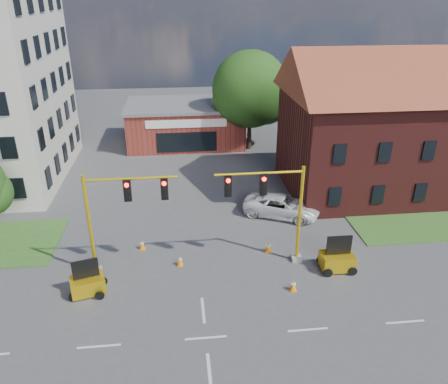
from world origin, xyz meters
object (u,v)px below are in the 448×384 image
at_px(signal_mast_west, 118,212).
at_px(pickup_white, 282,206).
at_px(trailer_east, 337,260).
at_px(signal_mast_east, 273,204).
at_px(trailer_west, 88,283).

bearing_deg(signal_mast_west, pickup_white, 28.80).
bearing_deg(trailer_east, pickup_white, 103.83).
distance_m(signal_mast_west, pickup_white, 12.71).
bearing_deg(signal_mast_west, trailer_east, -5.48).
distance_m(signal_mast_west, trailer_east, 12.94).
height_order(signal_mast_east, trailer_east, signal_mast_east).
xyz_separation_m(trailer_west, pickup_white, (12.56, 7.80, 0.13)).
bearing_deg(trailer_east, signal_mast_west, 175.04).
bearing_deg(pickup_white, trailer_west, 146.12).
relative_size(signal_mast_west, pickup_white, 1.13).
height_order(trailer_east, pickup_white, trailer_east).
bearing_deg(signal_mast_west, signal_mast_east, 0.00).
xyz_separation_m(trailer_west, trailer_east, (14.25, 0.67, 0.04)).
bearing_deg(signal_mast_east, trailer_east, -17.65).
xyz_separation_m(signal_mast_west, signal_mast_east, (8.71, 0.00, 0.00)).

